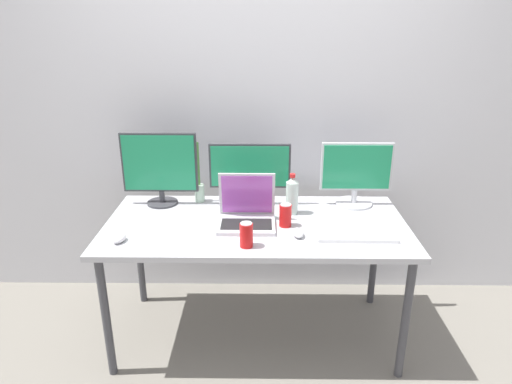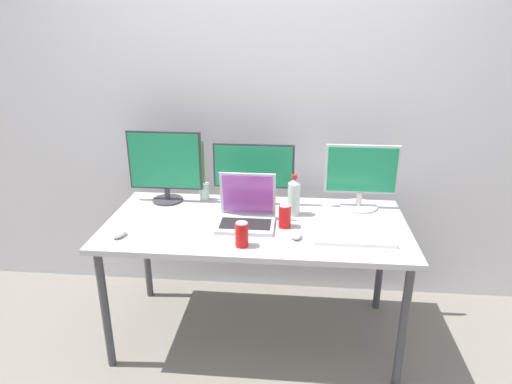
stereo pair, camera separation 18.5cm
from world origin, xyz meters
name	(u,v)px [view 1 (the left image)]	position (x,y,z in m)	size (l,w,h in m)	color
ground_plane	(256,333)	(0.00, 0.00, 0.00)	(16.00, 16.00, 0.00)	gray
wall_back	(257,102)	(0.00, 0.59, 1.30)	(7.00, 0.08, 2.60)	silver
work_desk	(256,232)	(0.00, 0.00, 0.68)	(1.66, 0.80, 0.74)	#424247
monitor_left	(160,167)	(-0.57, 0.27, 0.97)	(0.45, 0.18, 0.44)	#38383D
monitor_center	(250,172)	(-0.04, 0.27, 0.94)	(0.48, 0.22, 0.37)	#38383D
monitor_right	(356,173)	(0.59, 0.27, 0.94)	(0.42, 0.22, 0.38)	silver
laptop_silver	(247,213)	(-0.05, -0.01, 0.80)	(0.31, 0.26, 0.27)	silver
keyboard_main	(356,235)	(0.52, -0.17, 0.75)	(0.41, 0.15, 0.02)	white
mouse_by_keyboard	(298,233)	(0.22, -0.17, 0.76)	(0.06, 0.10, 0.04)	silver
mouse_by_laptop	(119,238)	(-0.69, -0.24, 0.76)	(0.06, 0.09, 0.04)	silver
water_bottle	(292,196)	(0.20, 0.13, 0.85)	(0.07, 0.07, 0.24)	silver
soda_can_near_keyboard	(246,235)	(-0.04, -0.28, 0.80)	(0.07, 0.07, 0.13)	red
soda_can_by_laptop	(285,215)	(0.16, -0.04, 0.80)	(0.07, 0.07, 0.13)	red
bamboo_vase	(199,190)	(-0.35, 0.31, 0.82)	(0.06, 0.06, 0.37)	#B2D1B7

